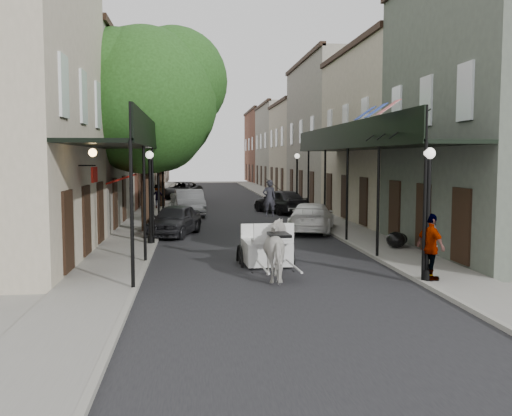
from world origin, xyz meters
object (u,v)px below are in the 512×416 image
object	(u,v)px
car_left_far	(182,191)
car_right_far	(281,201)
tree_near	(153,95)
car_right_near	(312,217)
horse	(280,250)
pedestrian_sidewalk_left	(158,196)
lamppost_left	(150,195)
pedestrian_sidewalk_right	(431,247)
tree_far	(166,126)
carriage	(264,230)
car_left_near	(175,220)
lamppost_right_far	(297,182)
car_left_mid	(189,203)
lamppost_right_near	(428,212)
pedestrian_walking	(174,210)

from	to	relation	value
car_left_far	car_right_far	world-z (taller)	car_right_far
tree_near	car_right_near	world-z (taller)	tree_near
horse	pedestrian_sidewalk_left	xyz separation A→B (m)	(-4.90, 23.30, 0.07)
lamppost_left	pedestrian_sidewalk_right	world-z (taller)	lamppost_left
tree_far	car_left_far	size ratio (longest dim) A/B	1.56
tree_far	car_left_far	xyz separation A→B (m)	(0.91, 7.78, -5.07)
tree_far	car_right_near	world-z (taller)	tree_far
carriage	car_left_near	distance (m)	7.89
tree_far	carriage	size ratio (longest dim) A/B	2.99
tree_near	lamppost_right_far	size ratio (longest dim) A/B	2.60
lamppost_right_far	car_left_mid	size ratio (longest dim) A/B	0.77
lamppost_right_near	car_left_far	xyz separation A→B (m)	(-7.44, 33.96, -1.28)
carriage	car_left_mid	distance (m)	16.66
lamppost_right_far	carriage	world-z (taller)	lamppost_right_far
lamppost_left	pedestrian_sidewalk_right	bearing A→B (deg)	-43.95
lamppost_right_near	pedestrian_sidewalk_right	size ratio (longest dim) A/B	1.97
horse	carriage	size ratio (longest dim) A/B	0.71
car_left_far	tree_far	bearing A→B (deg)	-80.83
pedestrian_sidewalk_left	car_left_near	xyz separation A→B (m)	(1.56, -13.42, -0.22)
tree_near	lamppost_left	size ratio (longest dim) A/B	2.60
lamppost_right_far	car_right_far	world-z (taller)	lamppost_right_far
lamppost_left	horse	size ratio (longest dim) A/B	1.82
lamppost_left	car_left_near	bearing A→B (deg)	73.88
pedestrian_walking	car_left_mid	size ratio (longest dim) A/B	0.37
pedestrian_walking	car_right_near	bearing A→B (deg)	-39.89
pedestrian_sidewalk_left	horse	bearing A→B (deg)	96.44
carriage	car_left_near	bearing A→B (deg)	111.48
car_left_mid	lamppost_left	bearing A→B (deg)	-101.19
pedestrian_sidewalk_left	car_right_far	size ratio (longest dim) A/B	0.35
carriage	lamppost_left	bearing A→B (deg)	131.62
car_left_near	car_right_far	world-z (taller)	car_right_far
tree_near	lamppost_left	distance (m)	6.10
car_left_near	car_left_far	xyz separation A→B (m)	(-0.11, 22.96, 0.05)
pedestrian_sidewalk_right	carriage	bearing A→B (deg)	32.22
car_left_near	horse	bearing A→B (deg)	-55.43
tree_far	carriage	world-z (taller)	tree_far
tree_far	car_left_near	size ratio (longest dim) A/B	2.04
horse	car_left_mid	bearing A→B (deg)	-84.56
lamppost_left	car_right_far	world-z (taller)	lamppost_left
tree_near	lamppost_right_near	world-z (taller)	tree_near
pedestrian_sidewalk_left	car_left_near	distance (m)	13.52
horse	car_left_far	world-z (taller)	horse
horse	lamppost_right_far	bearing A→B (deg)	-104.56
pedestrian_walking	car_left_far	size ratio (longest dim) A/B	0.32
lamppost_left	horse	bearing A→B (deg)	-58.54
lamppost_right_far	car_right_near	xyz separation A→B (m)	(-0.84, -8.43, -1.34)
pedestrian_sidewalk_right	car_right_far	size ratio (longest dim) A/B	0.40
pedestrian_sidewalk_left	car_left_far	distance (m)	9.64
lamppost_left	car_left_near	size ratio (longest dim) A/B	0.88
lamppost_right_near	pedestrian_sidewalk_left	xyz separation A→B (m)	(-8.90, 24.42, -1.12)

